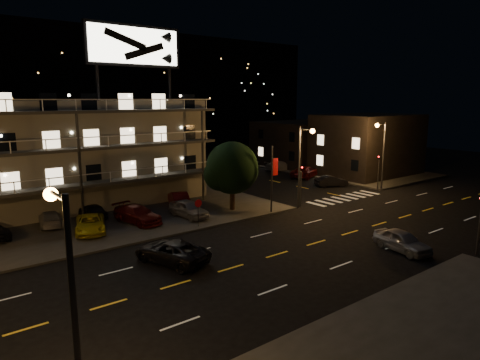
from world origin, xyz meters
TOP-DOWN VIEW (x-y plane):
  - ground at (0.00, 0.00)m, footprint 140.00×140.00m
  - curb_nw at (-14.00, 20.00)m, footprint 44.00×24.00m
  - curb_ne at (30.00, 20.00)m, footprint 16.00×24.00m
  - motel at (-9.94, 23.88)m, footprint 28.00×13.80m
  - side_bldg_front at (29.99, 16.00)m, footprint 14.06×10.00m
  - side_bldg_back at (29.99, 28.00)m, footprint 14.06×12.00m
  - hill_backdrop at (-5.94, 68.78)m, footprint 120.00×25.00m
  - streetlight_nc at (8.50, 7.94)m, footprint 0.44×1.92m
  - streetlight_ne at (22.14, 8.30)m, footprint 1.92×0.44m
  - streetlight_s at (-18.00, -7.94)m, footprint 0.44×1.92m
  - signal_nw at (9.00, 8.50)m, footprint 0.20×0.27m
  - signal_sw at (9.00, -8.50)m, footprint 0.20×0.27m
  - signal_ne at (22.00, 8.50)m, footprint 0.27×0.20m
  - banner_north at (5.09, 8.40)m, footprint 0.83×0.16m
  - stop_sign at (-3.00, 8.57)m, footprint 0.91×0.11m
  - tree at (2.58, 11.39)m, footprint 5.22×5.02m
  - lot_car_2 at (-10.63, 12.62)m, footprint 3.64×5.24m
  - lot_car_3 at (-6.53, 12.78)m, footprint 3.05×5.41m
  - lot_car_4 at (-2.10, 11.64)m, footprint 2.11×4.60m
  - lot_car_7 at (-12.73, 16.44)m, footprint 2.48×4.54m
  - lot_car_8 at (-9.11, 16.52)m, footprint 1.63×3.99m
  - lot_car_9 at (-0.77, 15.78)m, footprint 2.91×4.68m
  - side_car_0 at (19.22, 13.18)m, footprint 4.29×2.89m
  - side_car_1 at (21.37, 19.63)m, footprint 6.05×4.40m
  - side_car_2 at (22.60, 25.90)m, footprint 5.19×2.70m
  - side_car_3 at (21.95, 31.52)m, footprint 4.33×3.02m
  - road_car_east at (5.52, -4.89)m, footprint 2.51×4.61m
  - road_car_west at (-8.49, 3.25)m, footprint 4.02×5.84m

SIDE VIEW (x-z plane):
  - ground at x=0.00m, z-range 0.00..0.00m
  - curb_nw at x=-14.00m, z-range 0.00..0.15m
  - curb_ne at x=30.00m, z-range 0.00..0.15m
  - side_car_0 at x=19.22m, z-range 0.00..1.34m
  - side_car_3 at x=21.95m, z-range 0.00..1.37m
  - side_car_2 at x=22.60m, z-range 0.00..1.44m
  - road_car_west at x=-8.49m, z-range 0.00..1.48m
  - road_car_east at x=5.52m, z-range 0.00..1.49m
  - side_car_1 at x=21.37m, z-range 0.00..1.53m
  - lot_car_7 at x=-12.73m, z-range 0.15..1.40m
  - lot_car_2 at x=-10.63m, z-range 0.15..1.48m
  - lot_car_8 at x=-9.11m, z-range 0.15..1.50m
  - lot_car_9 at x=-0.77m, z-range 0.15..1.61m
  - lot_car_3 at x=-6.53m, z-range 0.15..1.63m
  - lot_car_4 at x=-2.10m, z-range 0.15..1.68m
  - stop_sign at x=-3.00m, z-range 0.41..3.01m
  - signal_nw at x=9.00m, z-range 0.27..4.87m
  - signal_sw at x=9.00m, z-range 0.27..4.87m
  - signal_ne at x=22.00m, z-range 0.27..4.87m
  - banner_north at x=5.09m, z-range 0.23..6.63m
  - side_bldg_back at x=29.99m, z-range 0.00..7.00m
  - tree at x=2.58m, z-range 0.77..7.34m
  - side_bldg_front at x=29.99m, z-range 0.00..8.50m
  - streetlight_nc at x=8.50m, z-range 0.96..8.96m
  - streetlight_ne at x=22.14m, z-range 0.96..8.96m
  - streetlight_s at x=-18.00m, z-range 0.96..8.96m
  - motel at x=-9.94m, z-range -3.71..14.39m
  - hill_backdrop at x=-5.94m, z-range -0.45..23.55m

